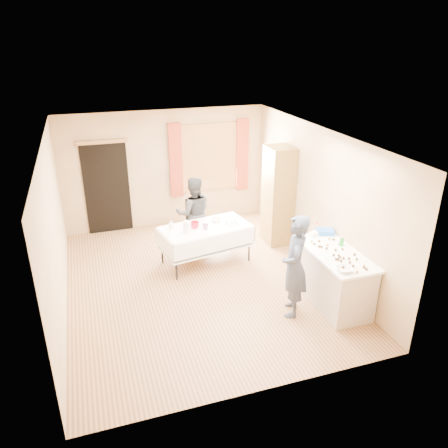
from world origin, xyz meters
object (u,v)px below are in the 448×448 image
object	(u,v)px
counter	(333,277)
woman	(194,213)
cabinet	(278,196)
girl	(295,266)
chair	(198,230)
party_table	(206,241)

from	to	relation	value
counter	woman	world-z (taller)	woman
cabinet	girl	bearing A→B (deg)	-108.92
chair	woman	xyz separation A→B (m)	(-0.12, -0.18, 0.47)
counter	girl	distance (m)	0.83
chair	cabinet	bearing A→B (deg)	-21.19
chair	woman	world-z (taller)	woman
girl	woman	bearing A→B (deg)	-137.95
cabinet	chair	distance (m)	1.81
cabinet	counter	bearing A→B (deg)	-92.40
cabinet	woman	distance (m)	1.76
counter	party_table	distance (m)	2.50
counter	party_table	xyz separation A→B (m)	(-1.58, 1.95, -0.01)
girl	woman	size ratio (longest dim) A/B	1.09
cabinet	chair	size ratio (longest dim) A/B	2.10
counter	girl	world-z (taller)	girl
cabinet	woman	xyz separation A→B (m)	(-1.72, 0.25, -0.26)
chair	woman	bearing A→B (deg)	-130.76
cabinet	party_table	size ratio (longest dim) A/B	1.13
cabinet	party_table	bearing A→B (deg)	-165.42
chair	party_table	bearing A→B (deg)	-101.40
cabinet	girl	size ratio (longest dim) A/B	1.24
counter	chair	size ratio (longest dim) A/B	1.56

